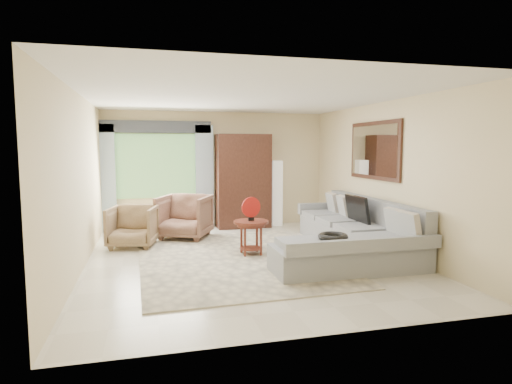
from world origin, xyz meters
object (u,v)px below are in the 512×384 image
object	(u,v)px
armchair_left	(133,227)
floor_lamp	(276,193)
sectional_sofa	(351,238)
armchair_right	(185,217)
armoire	(243,181)
coffee_table	(251,237)
tv_screen	(357,209)
potted_plant	(120,223)

from	to	relation	value
armchair_left	floor_lamp	distance (m)	3.53
sectional_sofa	floor_lamp	distance (m)	3.03
armchair_left	armchair_right	xyz separation A→B (m)	(0.98, 0.52, 0.06)
sectional_sofa	armoire	world-z (taller)	armoire
sectional_sofa	coffee_table	size ratio (longest dim) A/B	5.91
armchair_right	floor_lamp	size ratio (longest dim) A/B	0.64
coffee_table	floor_lamp	bearing A→B (deg)	64.68
coffee_table	armoire	world-z (taller)	armoire
tv_screen	armchair_right	size ratio (longest dim) A/B	0.77
potted_plant	armoire	size ratio (longest dim) A/B	0.25
floor_lamp	armoire	bearing A→B (deg)	-175.71
potted_plant	coffee_table	bearing A→B (deg)	-44.90
potted_plant	sectional_sofa	bearing A→B (deg)	-33.68
armchair_right	potted_plant	size ratio (longest dim) A/B	1.82
armoire	armchair_right	bearing A→B (deg)	-146.91
armoire	armchair_left	bearing A→B (deg)	-148.99
tv_screen	armoire	distance (m)	3.00
armchair_left	armoire	bearing A→B (deg)	43.66
sectional_sofa	tv_screen	bearing A→B (deg)	50.47
tv_screen	coffee_table	xyz separation A→B (m)	(-1.93, 0.04, -0.41)
tv_screen	floor_lamp	size ratio (longest dim) A/B	0.49
coffee_table	potted_plant	bearing A→B (deg)	135.10
armchair_right	potted_plant	world-z (taller)	armchair_right
tv_screen	sectional_sofa	bearing A→B (deg)	-129.53
armoire	coffee_table	bearing A→B (deg)	-99.56
coffee_table	tv_screen	bearing A→B (deg)	-1.26
sectional_sofa	armchair_right	world-z (taller)	sectional_sofa
potted_plant	floor_lamp	bearing A→B (deg)	5.86
tv_screen	coffee_table	bearing A→B (deg)	178.74
potted_plant	armoire	world-z (taller)	armoire
floor_lamp	sectional_sofa	bearing A→B (deg)	-81.67
coffee_table	armchair_left	world-z (taller)	armchair_left
potted_plant	floor_lamp	world-z (taller)	floor_lamp
sectional_sofa	tv_screen	xyz separation A→B (m)	(0.27, 0.32, 0.44)
armchair_left	floor_lamp	xyz separation A→B (m)	(3.18, 1.49, 0.37)
armchair_left	armchair_right	world-z (taller)	armchair_right
sectional_sofa	potted_plant	bearing A→B (deg)	146.32
tv_screen	floor_lamp	xyz separation A→B (m)	(-0.70, 2.63, 0.03)
armchair_left	potted_plant	xyz separation A→B (m)	(-0.29, 1.13, -0.11)
sectional_sofa	armoire	distance (m)	3.24
coffee_table	armchair_left	bearing A→B (deg)	150.47
armoire	floor_lamp	distance (m)	0.86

